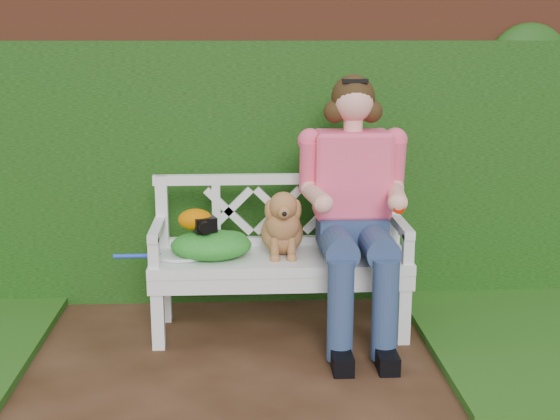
{
  "coord_description": "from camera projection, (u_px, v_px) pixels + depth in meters",
  "views": [
    {
      "loc": [
        0.05,
        -3.13,
        1.75
      ],
      "look_at": [
        0.28,
        1.07,
        0.75
      ],
      "focal_mm": 48.0,
      "sensor_mm": 36.0,
      "label": 1
    }
  ],
  "objects": [
    {
      "name": "tennis_racket",
      "position": [
        177.0,
        255.0,
        4.32
      ],
      "size": [
        0.61,
        0.38,
        0.03
      ],
      "primitive_type": null,
      "rotation": [
        0.0,
        0.0,
        -0.27
      ],
      "color": "beige",
      "rests_on": "garden_bench"
    },
    {
      "name": "ivy_hedge",
      "position": [
        233.0,
        174.0,
        4.88
      ],
      "size": [
        10.0,
        0.18,
        1.7
      ],
      "primitive_type": "cube",
      "color": "#2E5D1A",
      "rests_on": "ground"
    },
    {
      "name": "garden_bench",
      "position": [
        280.0,
        293.0,
        4.44
      ],
      "size": [
        1.62,
        0.71,
        0.48
      ],
      "primitive_type": null,
      "rotation": [
        0.0,
        0.0,
        0.07
      ],
      "color": "white",
      "rests_on": "ground"
    },
    {
      "name": "green_bag",
      "position": [
        211.0,
        244.0,
        4.31
      ],
      "size": [
        0.54,
        0.46,
        0.16
      ],
      "primitive_type": null,
      "rotation": [
        0.0,
        0.0,
        -0.23
      ],
      "color": "#206916",
      "rests_on": "garden_bench"
    },
    {
      "name": "baseball_glove",
      "position": [
        195.0,
        220.0,
        4.3
      ],
      "size": [
        0.24,
        0.21,
        0.13
      ],
      "primitive_type": "ellipsoid",
      "rotation": [
        0.0,
        0.0,
        0.42
      ],
      "color": "#C56400",
      "rests_on": "green_bag"
    },
    {
      "name": "seated_woman",
      "position": [
        353.0,
        205.0,
        4.32
      ],
      "size": [
        0.71,
        0.91,
        1.55
      ],
      "primitive_type": null,
      "rotation": [
        0.0,
        0.0,
        -0.06
      ],
      "color": "#FF6272",
      "rests_on": "ground"
    },
    {
      "name": "brick_wall",
      "position": [
        233.0,
        131.0,
        5.04
      ],
      "size": [
        10.0,
        0.3,
        2.2
      ],
      "primitive_type": "cube",
      "color": "brown",
      "rests_on": "ground"
    },
    {
      "name": "camera_item",
      "position": [
        205.0,
        224.0,
        4.28
      ],
      "size": [
        0.15,
        0.13,
        0.08
      ],
      "primitive_type": "cube",
      "rotation": [
        0.0,
        0.0,
        0.34
      ],
      "color": "black",
      "rests_on": "green_bag"
    },
    {
      "name": "dog",
      "position": [
        282.0,
        221.0,
        4.34
      ],
      "size": [
        0.31,
        0.39,
        0.4
      ],
      "primitive_type": null,
      "rotation": [
        0.0,
        0.0,
        0.13
      ],
      "color": "#9F5727",
      "rests_on": "garden_bench"
    }
  ]
}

